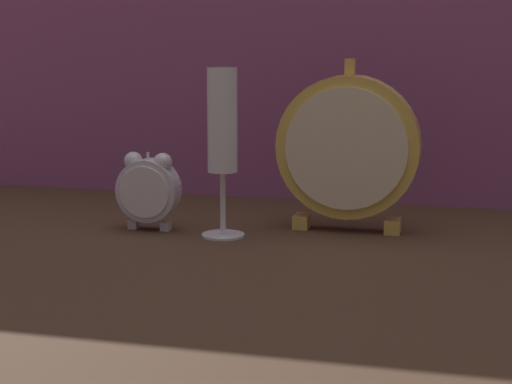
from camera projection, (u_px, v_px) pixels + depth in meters
name	position (u px, v px, depth m)	size (l,w,h in m)	color
ground_plane	(239.00, 249.00, 1.02)	(4.00, 4.00, 0.00)	#422D1E
alarm_clock_twin_bell	(148.00, 187.00, 1.11)	(0.08, 0.03, 0.10)	silver
mantel_clock_silver	(348.00, 148.00, 1.10)	(0.18, 0.04, 0.22)	gold
champagne_flute	(222.00, 134.00, 1.06)	(0.05, 0.05, 0.21)	silver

